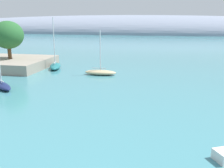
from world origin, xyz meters
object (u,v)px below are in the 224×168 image
Objects in this scene: sailboat_navy_near_shore at (2,85)px; sailboat_sand_outer_mooring at (100,72)px; tree_clump_shore at (8,35)px; sailboat_teal_mid_mooring at (55,66)px.

sailboat_sand_outer_mooring is (12.72, 13.09, 0.05)m from sailboat_navy_near_shore.
tree_clump_shore is at bearing 171.08° from sailboat_sand_outer_mooring.
sailboat_teal_mid_mooring reaches higher than sailboat_sand_outer_mooring.
sailboat_navy_near_shore is (8.69, -16.48, -6.67)m from tree_clump_shore.
tree_clump_shore is at bearing 76.78° from sailboat_teal_mid_mooring.
tree_clump_shore is 0.87× the size of sailboat_navy_near_shore.
sailboat_sand_outer_mooring is (11.25, -4.31, -0.08)m from sailboat_teal_mid_mooring.
tree_clump_shore reaches higher than sailboat_sand_outer_mooring.
sailboat_sand_outer_mooring is (21.41, -3.39, -6.62)m from tree_clump_shore.
sailboat_sand_outer_mooring is at bearing -129.37° from sailboat_teal_mid_mooring.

